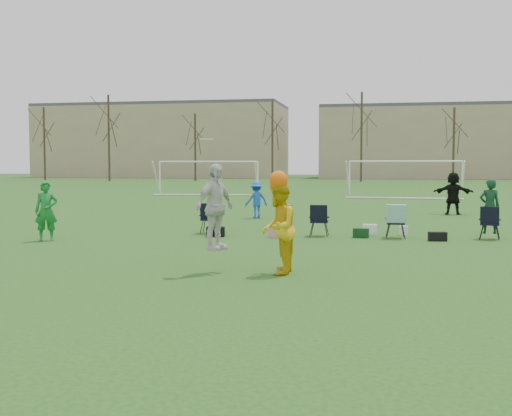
% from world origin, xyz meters
% --- Properties ---
extents(ground, '(260.00, 260.00, 0.00)m').
position_xyz_m(ground, '(0.00, 0.00, 0.00)').
color(ground, '#224A17').
rests_on(ground, ground).
extents(fielder_green_near, '(0.74, 0.62, 1.72)m').
position_xyz_m(fielder_green_near, '(-6.97, 5.18, 0.86)').
color(fielder_green_near, '#157B2F').
rests_on(fielder_green_near, ground).
extents(fielder_blue, '(1.12, 1.01, 1.51)m').
position_xyz_m(fielder_blue, '(-2.55, 13.98, 0.75)').
color(fielder_blue, blue).
rests_on(fielder_blue, ground).
extents(fielder_black, '(1.78, 0.76, 1.86)m').
position_xyz_m(fielder_black, '(5.54, 17.51, 0.93)').
color(fielder_black, black).
rests_on(fielder_black, ground).
extents(center_contest, '(2.06, 1.10, 2.71)m').
position_xyz_m(center_contest, '(-0.07, 0.90, 1.11)').
color(center_contest, silver).
rests_on(center_contest, ground).
extents(sideline_setup, '(9.16, 1.87, 1.76)m').
position_xyz_m(sideline_setup, '(2.22, 7.97, 0.53)').
color(sideline_setup, '#0F3A21').
rests_on(sideline_setup, ground).
extents(goal_left, '(7.39, 0.76, 2.46)m').
position_xyz_m(goal_left, '(-10.00, 34.00, 1.92)').
color(goal_left, white).
rests_on(goal_left, ground).
extents(goal_mid, '(7.40, 0.63, 2.46)m').
position_xyz_m(goal_mid, '(4.00, 32.00, 1.92)').
color(goal_mid, white).
rests_on(goal_mid, ground).
extents(tree_line, '(110.28, 3.28, 11.40)m').
position_xyz_m(tree_line, '(0.24, 69.85, 5.09)').
color(tree_line, '#382B21').
rests_on(tree_line, ground).
extents(building_row, '(126.00, 16.00, 13.00)m').
position_xyz_m(building_row, '(6.73, 96.00, 5.99)').
color(building_row, tan).
rests_on(building_row, ground).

